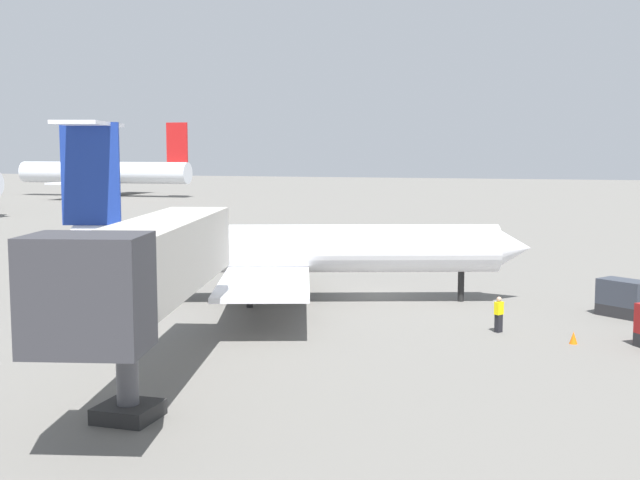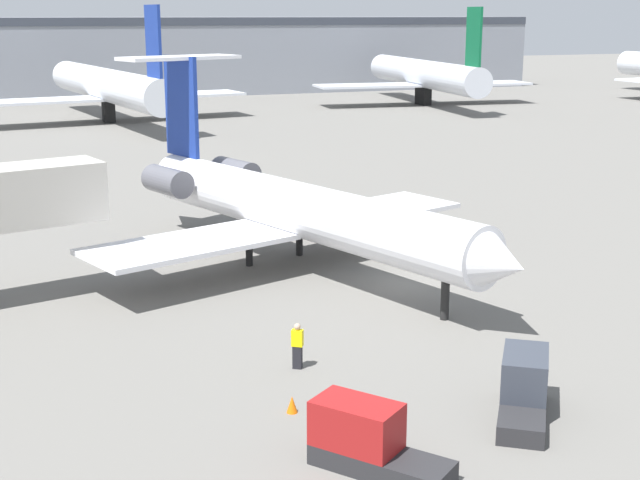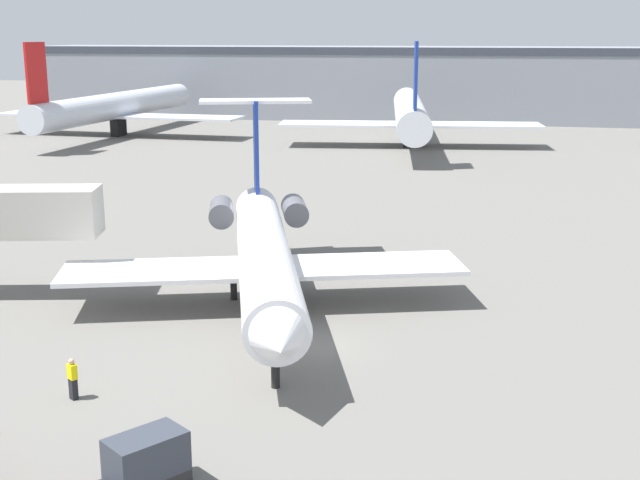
# 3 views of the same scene
# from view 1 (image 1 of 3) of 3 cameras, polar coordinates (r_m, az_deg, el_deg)

# --- Properties ---
(ground_plane) EXTENTS (400.00, 400.00, 0.10)m
(ground_plane) POSITION_cam_1_polar(r_m,az_deg,el_deg) (48.06, 3.97, -4.01)
(ground_plane) COLOR #66635E
(regional_jet) EXTENTS (21.28, 27.05, 10.01)m
(regional_jet) POSITION_cam_1_polar(r_m,az_deg,el_deg) (46.01, -3.45, -0.47)
(regional_jet) COLOR white
(regional_jet) RESTS_ON ground_plane
(jet_bridge) EXTENTS (16.37, 6.64, 6.26)m
(jet_bridge) POSITION_cam_1_polar(r_m,az_deg,el_deg) (28.62, -11.98, -1.80)
(jet_bridge) COLOR #B7B2A8
(jet_bridge) RESTS_ON ground_plane
(ground_crew_marshaller) EXTENTS (0.48, 0.44, 1.69)m
(ground_crew_marshaller) POSITION_cam_1_polar(r_m,az_deg,el_deg) (39.54, 12.26, -5.04)
(ground_crew_marshaller) COLOR black
(ground_crew_marshaller) RESTS_ON ground_plane
(baggage_tug_lead) EXTENTS (3.46, 4.07, 1.90)m
(baggage_tug_lead) POSITION_cam_1_polar(r_m,az_deg,el_deg) (44.84, 20.62, -3.99)
(baggage_tug_lead) COLOR #262628
(baggage_tug_lead) RESTS_ON ground_plane
(traffic_cone_near) EXTENTS (0.36, 0.36, 0.55)m
(traffic_cone_near) POSITION_cam_1_polar(r_m,az_deg,el_deg) (38.18, 17.13, -6.48)
(traffic_cone_near) COLOR orange
(traffic_cone_near) RESTS_ON ground_plane
(traffic_cone_mid) EXTENTS (0.36, 0.36, 0.55)m
(traffic_cone_mid) POSITION_cam_1_polar(r_m,az_deg,el_deg) (53.06, 19.78, -3.03)
(traffic_cone_mid) COLOR orange
(traffic_cone_mid) RESTS_ON ground_plane
(parked_airliner_east_end) EXTENTS (28.23, 33.52, 13.27)m
(parked_airliner_east_end) POSITION_cam_1_polar(r_m,az_deg,el_deg) (155.91, -14.65, 4.50)
(parked_airliner_east_end) COLOR silver
(parked_airliner_east_end) RESTS_ON ground_plane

